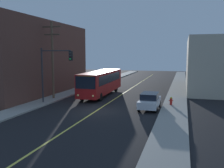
{
  "coord_description": "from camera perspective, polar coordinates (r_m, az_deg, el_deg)",
  "views": [
    {
      "loc": [
        8.04,
        -22.21,
        5.48
      ],
      "look_at": [
        0.0,
        5.34,
        2.0
      ],
      "focal_mm": 39.57,
      "sensor_mm": 36.0,
      "label": 1
    }
  ],
  "objects": [
    {
      "name": "parked_car_white",
      "position": [
        25.11,
        8.71,
        -3.81
      ],
      "size": [
        1.87,
        4.42,
        1.62
      ],
      "color": "silver",
      "rests_on": "ground"
    },
    {
      "name": "sidewalk_left",
      "position": [
        36.06,
        -9.03,
        -1.79
      ],
      "size": [
        2.5,
        90.0,
        0.15
      ],
      "primitive_type": "cube",
      "color": "gray",
      "rests_on": "ground"
    },
    {
      "name": "ground_plane",
      "position": [
        24.24,
        -3.56,
        -6.16
      ],
      "size": [
        120.0,
        120.0,
        0.0
      ],
      "primitive_type": "plane",
      "color": "black"
    },
    {
      "name": "sidewalk_right",
      "position": [
        32.67,
        14.67,
        -2.84
      ],
      "size": [
        2.5,
        90.0,
        0.15
      ],
      "primitive_type": "cube",
      "color": "gray",
      "rests_on": "ground"
    },
    {
      "name": "lane_stripe_center",
      "position": [
        38.46,
        4.03,
        -1.29
      ],
      "size": [
        0.16,
        60.0,
        0.01
      ],
      "primitive_type": "cube",
      "color": "#D8CC4C",
      "rests_on": "ground"
    },
    {
      "name": "utility_pole_near",
      "position": [
        30.6,
        -13.57,
        6.21
      ],
      "size": [
        2.4,
        0.28,
        9.15
      ],
      "color": "brown",
      "rests_on": "sidewalk_left"
    },
    {
      "name": "city_bus",
      "position": [
        33.04,
        -2.44,
        0.54
      ],
      "size": [
        2.83,
        12.2,
        3.2
      ],
      "color": "maroon",
      "rests_on": "ground"
    },
    {
      "name": "building_left_brick",
      "position": [
        36.83,
        -19.6,
        5.61
      ],
      "size": [
        10.0,
        20.67,
        9.8
      ],
      "color": "brown",
      "rests_on": "ground"
    },
    {
      "name": "traffic_signal_left_corner",
      "position": [
        27.42,
        -13.16,
        4.28
      ],
      "size": [
        3.75,
        0.48,
        6.0
      ],
      "color": "#2D2D33",
      "rests_on": "sidewalk_left"
    },
    {
      "name": "fire_hydrant",
      "position": [
        26.85,
        13.48,
        -3.78
      ],
      "size": [
        0.44,
        0.26,
        0.84
      ],
      "color": "red",
      "rests_on": "sidewalk_right"
    }
  ]
}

